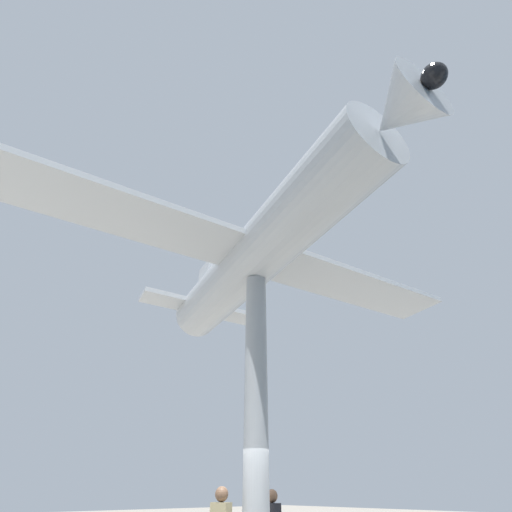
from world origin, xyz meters
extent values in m
cylinder|color=#999EA3|center=(0.00, 0.00, 3.41)|extent=(0.56, 0.56, 6.82)
cylinder|color=#B2B7BC|center=(0.00, 0.00, 7.68)|extent=(3.65, 10.23, 1.71)
cube|color=#B2B7BC|center=(0.00, 0.00, 7.68)|extent=(15.04, 4.71, 0.18)
cube|color=#B2B7BC|center=(-0.87, -4.35, 7.80)|extent=(4.90, 1.92, 0.18)
cube|color=#B2B7BC|center=(-0.87, -4.35, 8.86)|extent=(0.39, 1.11, 2.02)
cone|color=#B2B7BC|center=(1.09, 5.48, 7.68)|extent=(1.64, 1.36, 1.45)
sphere|color=black|center=(1.23, 6.19, 7.68)|extent=(0.44, 0.44, 0.44)
sphere|color=brown|center=(-1.02, -0.62, 1.65)|extent=(0.27, 0.27, 0.27)
sphere|color=brown|center=(0.54, -0.46, 1.69)|extent=(0.27, 0.27, 0.27)
camera|label=1|loc=(5.60, 6.54, 1.74)|focal=24.00mm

